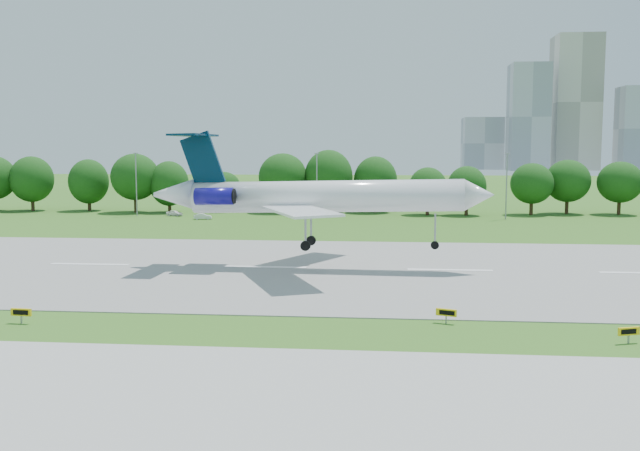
{
  "coord_description": "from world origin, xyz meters",
  "views": [
    {
      "loc": [
        -6.75,
        -51.28,
        13.05
      ],
      "look_at": [
        -13.33,
        18.0,
        5.5
      ],
      "focal_mm": 40.0,
      "sensor_mm": 36.0,
      "label": 1
    }
  ],
  "objects_px": {
    "taxi_sign_left": "(21,312)",
    "service_vehicle_b": "(174,213)",
    "service_vehicle_a": "(203,216)",
    "airliner": "(309,195)"
  },
  "relations": [
    {
      "from": "airliner",
      "to": "service_vehicle_b",
      "type": "relative_size",
      "value": 11.28
    },
    {
      "from": "taxi_sign_left",
      "to": "service_vehicle_a",
      "type": "relative_size",
      "value": 0.49
    },
    {
      "from": "taxi_sign_left",
      "to": "service_vehicle_a",
      "type": "distance_m",
      "value": 78.44
    },
    {
      "from": "service_vehicle_a",
      "to": "service_vehicle_b",
      "type": "bearing_deg",
      "value": 38.83
    },
    {
      "from": "airliner",
      "to": "service_vehicle_a",
      "type": "relative_size",
      "value": 11.23
    },
    {
      "from": "taxi_sign_left",
      "to": "service_vehicle_b",
      "type": "bearing_deg",
      "value": 103.6
    },
    {
      "from": "taxi_sign_left",
      "to": "service_vehicle_a",
      "type": "xyz_separation_m",
      "value": [
        -6.7,
        78.15,
        -0.3
      ]
    },
    {
      "from": "taxi_sign_left",
      "to": "service_vehicle_b",
      "type": "distance_m",
      "value": 85.27
    },
    {
      "from": "service_vehicle_b",
      "to": "airliner",
      "type": "bearing_deg",
      "value": -133.02
    },
    {
      "from": "taxi_sign_left",
      "to": "service_vehicle_a",
      "type": "bearing_deg",
      "value": 99.15
    }
  ]
}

